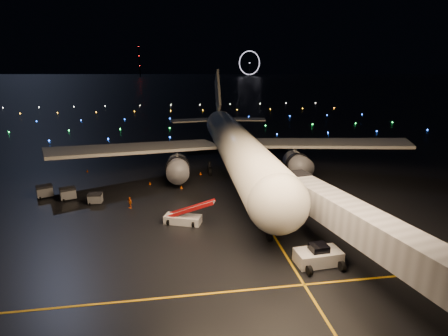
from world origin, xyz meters
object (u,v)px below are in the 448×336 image
at_px(baggage_cart_0, 95,198).
at_px(baggage_cart_2, 45,191).
at_px(airliner, 233,122).
at_px(pushback_tug, 318,254).
at_px(baggage_cart_1, 68,194).
at_px(crew_c, 130,202).
at_px(belt_loader, 183,211).

relative_size(baggage_cart_0, baggage_cart_2, 0.85).
height_order(airliner, baggage_cart_0, airliner).
height_order(pushback_tug, baggage_cart_2, pushback_tug).
height_order(airliner, pushback_tug, airliner).
bearing_deg(baggage_cart_1, airliner, 0.77).
height_order(crew_c, baggage_cart_2, baggage_cart_2).
height_order(airliner, baggage_cart_2, airliner).
bearing_deg(crew_c, belt_loader, 6.08).
xyz_separation_m(airliner, baggage_cart_0, (-22.67, -13.67, -8.49)).
relative_size(pushback_tug, baggage_cart_2, 2.04).
bearing_deg(airliner, pushback_tug, -83.98).
relative_size(airliner, crew_c, 39.95).
height_order(airliner, belt_loader, airliner).
bearing_deg(crew_c, baggage_cart_2, -158.84).
bearing_deg(crew_c, baggage_cart_1, -160.03).
bearing_deg(baggage_cart_2, crew_c, -48.68).
distance_m(crew_c, baggage_cart_0, 5.69).
xyz_separation_m(baggage_cart_0, baggage_cart_2, (-8.13, 3.88, 0.15)).
distance_m(pushback_tug, baggage_cart_2, 41.31).
xyz_separation_m(airliner, crew_c, (-17.53, -16.11, -8.47)).
height_order(pushback_tug, crew_c, pushback_tug).
distance_m(baggage_cart_0, baggage_cart_2, 9.01).
xyz_separation_m(pushback_tug, baggage_cart_0, (-25.38, 20.27, -0.28)).
xyz_separation_m(baggage_cart_0, baggage_cart_1, (-4.37, 2.34, 0.12)).
distance_m(crew_c, baggage_cart_1, 10.64).
distance_m(airliner, baggage_cart_2, 33.37).
height_order(airliner, crew_c, airliner).
bearing_deg(baggage_cart_0, airliner, 35.30).
relative_size(pushback_tug, baggage_cart_0, 2.42).
bearing_deg(airliner, baggage_cart_0, -147.46).
relative_size(belt_loader, crew_c, 4.12).
relative_size(baggage_cart_0, baggage_cart_1, 0.87).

